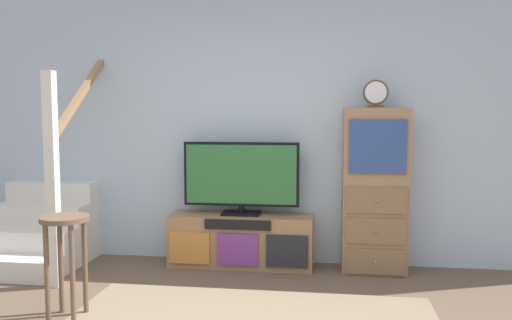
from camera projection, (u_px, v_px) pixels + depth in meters
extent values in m
cube|color=#A8BCD1|center=(275.00, 124.00, 5.06)|extent=(6.40, 0.12, 2.70)
cube|color=#997047|center=(241.00, 240.00, 4.95)|extent=(1.36, 0.36, 0.49)
cube|color=#BC7533|center=(189.00, 248.00, 4.82)|extent=(0.38, 0.02, 0.30)
cube|color=#70387F|center=(238.00, 250.00, 4.76)|extent=(0.38, 0.02, 0.30)
cube|color=#232328|center=(287.00, 251.00, 4.70)|extent=(0.38, 0.02, 0.30)
cube|color=black|center=(237.00, 225.00, 4.74)|extent=(0.61, 0.02, 0.09)
cube|color=black|center=(241.00, 213.00, 4.94)|extent=(0.36, 0.22, 0.02)
cylinder|color=black|center=(241.00, 209.00, 4.94)|extent=(0.05, 0.05, 0.06)
cube|color=black|center=(241.00, 174.00, 4.91)|extent=(1.10, 0.05, 0.61)
cube|color=#2D6B38|center=(241.00, 174.00, 4.88)|extent=(1.05, 0.01, 0.56)
cube|color=#93704C|center=(375.00, 190.00, 4.74)|extent=(0.58, 0.34, 1.50)
cube|color=brown|center=(375.00, 262.00, 4.62)|extent=(0.53, 0.02, 0.23)
sphere|color=olive|center=(375.00, 262.00, 4.60)|extent=(0.03, 0.03, 0.03)
cube|color=brown|center=(376.00, 231.00, 4.59)|extent=(0.53, 0.02, 0.23)
sphere|color=olive|center=(376.00, 232.00, 4.58)|extent=(0.03, 0.03, 0.03)
cube|color=brown|center=(376.00, 200.00, 4.57)|extent=(0.53, 0.02, 0.23)
sphere|color=olive|center=(377.00, 201.00, 4.55)|extent=(0.03, 0.03, 0.03)
cube|color=#2D4784|center=(378.00, 146.00, 4.53)|extent=(0.49, 0.02, 0.47)
cube|color=#4C3823|center=(375.00, 106.00, 4.65)|extent=(0.14, 0.08, 0.02)
cylinder|color=brown|center=(376.00, 92.00, 4.64)|extent=(0.23, 0.04, 0.23)
cylinder|color=silver|center=(376.00, 92.00, 4.62)|extent=(0.19, 0.01, 0.19)
cube|color=silver|center=(10.00, 268.00, 4.56)|extent=(0.90, 0.26, 0.19)
cube|color=silver|center=(27.00, 250.00, 4.81)|extent=(0.90, 0.26, 0.38)
cube|color=silver|center=(41.00, 234.00, 5.06)|extent=(0.90, 0.26, 0.57)
cube|color=silver|center=(55.00, 219.00, 5.31)|extent=(0.90, 0.26, 0.76)
cube|color=silver|center=(67.00, 205.00, 5.56)|extent=(0.90, 0.26, 0.95)
cube|color=silver|center=(52.00, 180.00, 4.30)|extent=(0.09, 0.09, 1.80)
cube|color=#9E7547|center=(86.00, 87.00, 4.87)|extent=(0.06, 1.33, 0.99)
cylinder|color=brown|center=(47.00, 273.00, 3.59)|extent=(0.04, 0.04, 0.70)
cylinder|color=brown|center=(72.00, 274.00, 3.56)|extent=(0.04, 0.04, 0.70)
cylinder|color=brown|center=(61.00, 265.00, 3.77)|extent=(0.04, 0.04, 0.70)
cylinder|color=brown|center=(85.00, 267.00, 3.75)|extent=(0.04, 0.04, 0.70)
cylinder|color=brown|center=(65.00, 219.00, 3.64)|extent=(0.34, 0.34, 0.03)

